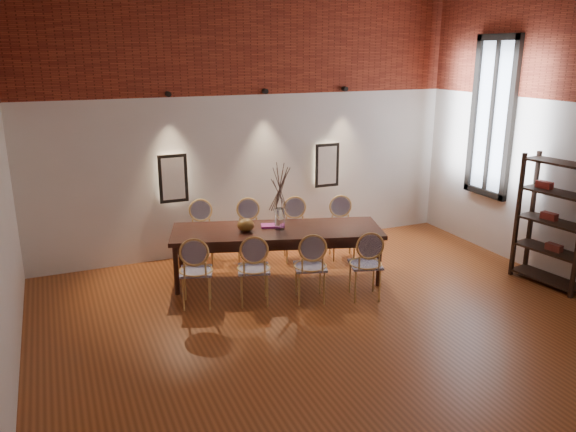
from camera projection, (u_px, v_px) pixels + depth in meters
name	position (u px, v px, depth m)	size (l,w,h in m)	color
floor	(360.00, 344.00, 6.30)	(7.00, 7.00, 0.02)	#944B21
wall_back	(251.00, 127.00, 8.86)	(7.00, 0.10, 4.00)	silver
brick_band_back	(251.00, 44.00, 8.45)	(7.00, 0.02, 1.50)	maroon
niche_left	(173.00, 178.00, 8.48)	(0.36, 0.06, 0.66)	#FFEAC6
niche_right	(326.00, 165.00, 9.46)	(0.36, 0.06, 0.66)	#FFEAC6
spot_fixture_left	(168.00, 94.00, 8.10)	(0.08, 0.08, 0.10)	black
spot_fixture_mid	(265.00, 91.00, 8.67)	(0.08, 0.08, 0.10)	black
spot_fixture_right	(345.00, 89.00, 9.19)	(0.08, 0.08, 0.10)	black
window_glass	(493.00, 118.00, 8.76)	(0.02, 0.78, 2.38)	silver
window_frame	(492.00, 118.00, 8.75)	(0.08, 0.90, 2.50)	black
window_mullion	(492.00, 118.00, 8.75)	(0.06, 0.06, 2.40)	black
dining_table	(277.00, 254.00, 7.97)	(2.93, 0.94, 0.75)	black
chair_near_a	(196.00, 271.00, 7.12)	(0.44, 0.44, 0.94)	tan
chair_near_b	(254.00, 269.00, 7.19)	(0.44, 0.44, 0.94)	tan
chair_near_c	(310.00, 266.00, 7.27)	(0.44, 0.44, 0.94)	tan
chair_near_d	(365.00, 264.00, 7.34)	(0.44, 0.44, 0.94)	tan
chair_far_a	(201.00, 234.00, 8.55)	(0.44, 0.44, 0.94)	tan
chair_far_b	(249.00, 232.00, 8.62)	(0.44, 0.44, 0.94)	tan
chair_far_c	(296.00, 231.00, 8.70)	(0.44, 0.44, 0.94)	tan
chair_far_d	(342.00, 229.00, 8.77)	(0.44, 0.44, 0.94)	tan
vase	(280.00, 219.00, 7.83)	(0.14, 0.14, 0.30)	silver
dried_branches	(280.00, 187.00, 7.70)	(0.50, 0.50, 0.70)	#4C372E
bowl	(246.00, 225.00, 7.75)	(0.24, 0.24, 0.18)	brown
book	(270.00, 226.00, 7.96)	(0.26, 0.18, 0.03)	#982684
shelving_rack	(554.00, 222.00, 7.67)	(0.38, 1.00, 1.80)	black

